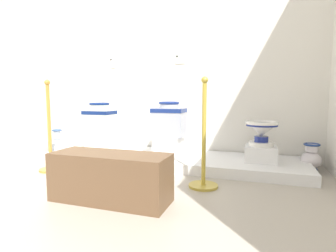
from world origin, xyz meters
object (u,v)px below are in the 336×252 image
Objects in this scene: plinth_block_slender_white at (100,143)px; decorative_vase_companion at (311,158)px; antique_toilet_central_ornate at (169,119)px; plinth_block_central_ornate at (169,145)px; info_placard_second at (180,59)px; info_placard_first at (113,63)px; decorative_vase_spare at (58,146)px; antique_toilet_slender_white at (100,120)px; stanchion_post_near_right at (204,157)px; stanchion_post_near_left at (50,145)px; plinth_block_pale_glazed at (261,153)px; museum_bench at (111,177)px; antique_toilet_pale_glazed at (262,130)px.

decorative_vase_companion reaches higher than plinth_block_slender_white.
antique_toilet_central_ornate is at bearing -173.71° from decorative_vase_companion.
plinth_block_central_ornate is 1.23m from info_placard_second.
decorative_vase_spare is at bearing -134.30° from info_placard_first.
antique_toilet_slender_white reaches higher than decorative_vase_spare.
antique_toilet_slender_white is 0.72m from decorative_vase_spare.
info_placard_second is at bearing 21.13° from antique_toilet_slender_white.
plinth_block_slender_white is 0.30× the size of stanchion_post_near_right.
plinth_block_pale_glazed is at bearing 18.53° from stanchion_post_near_left.
antique_toilet_central_ornate is at bearing -1.90° from plinth_block_slender_white.
decorative_vase_spare is at bearing 125.17° from stanchion_post_near_left.
museum_bench is (1.15, -0.60, -0.11)m from stanchion_post_near_left.
plinth_block_central_ornate is at bearing 88.00° from museum_bench.
plinth_block_central_ornate is at bearing -173.71° from decorative_vase_companion.
antique_toilet_central_ornate is 1.39m from info_placard_first.
stanchion_post_near_left is 1.07× the size of museum_bench.
plinth_block_slender_white is 2.73m from decorative_vase_companion.
antique_toilet_pale_glazed is 0.35× the size of stanchion_post_near_right.
plinth_block_pale_glazed is (2.17, -0.03, 0.00)m from plinth_block_slender_white.
plinth_block_slender_white is 1.84m from stanchion_post_near_right.
plinth_block_central_ornate is 0.99m from stanchion_post_near_right.
antique_toilet_central_ornate is at bearing -1.90° from antique_toilet_slender_white.
info_placard_first is 0.15× the size of stanchion_post_near_right.
decorative_vase_spare is at bearing -162.40° from plinth_block_slender_white.
antique_toilet_slender_white is 1.08m from plinth_block_central_ornate.
decorative_vase_companion is (1.68, 0.19, -0.09)m from plinth_block_central_ornate.
stanchion_post_near_left is 1.30m from museum_bench.
info_placard_first is (-0.01, 0.41, 0.85)m from antique_toilet_slender_white.
antique_toilet_pale_glazed is 0.37× the size of museum_bench.
antique_toilet_pale_glazed reaches higher than decorative_vase_companion.
antique_toilet_pale_glazed is (2.17, -0.03, 0.28)m from plinth_block_slender_white.
info_placard_first reaches higher than museum_bench.
stanchion_post_near_right is (1.66, -1.22, -1.09)m from info_placard_first.
info_placard_second is 0.41× the size of decorative_vase_companion.
info_placard_first is 1.07m from info_placard_second.
antique_toilet_slender_white is 2.75m from decorative_vase_companion.
antique_toilet_pale_glazed is at bearing 56.60° from stanchion_post_near_right.
info_placard_second is at bearing 0.00° from info_placard_first.
stanchion_post_near_left is 1.80m from stanchion_post_near_right.
stanchion_post_near_left reaches higher than plinth_block_slender_white.
antique_toilet_central_ornate is 0.42× the size of stanchion_post_near_left.
info_placard_second is (-1.11, 0.44, 1.18)m from plinth_block_pale_glazed.
info_placard_second is 0.13× the size of stanchion_post_near_left.
decorative_vase_companion is at bearing -8.80° from info_placard_second.
decorative_vase_companion is at bearing 5.82° from decorative_vase_spare.
antique_toilet_slender_white is at bearing 17.60° from decorative_vase_spare.
museum_bench is at bearing -54.64° from plinth_block_slender_white.
antique_toilet_pale_glazed is 0.96m from stanchion_post_near_right.
info_placard_first reaches higher than plinth_block_central_ornate.
plinth_block_central_ornate reaches higher than plinth_block_slender_white.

